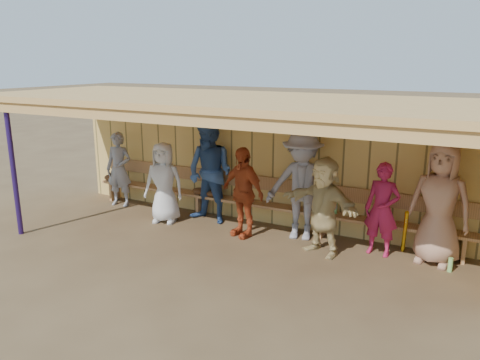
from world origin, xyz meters
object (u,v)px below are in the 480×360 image
at_px(player_h, 440,204).
at_px(bench, 259,198).
at_px(player_b, 164,183).
at_px(player_e, 302,185).
at_px(player_d, 243,192).
at_px(player_a, 119,169).
at_px(player_c, 210,172).
at_px(player_f, 323,206).
at_px(player_g, 382,210).

bearing_deg(player_h, bench, -175.21).
distance_m(player_b, player_h, 4.90).
xyz_separation_m(player_e, bench, (-0.97, 0.31, -0.44)).
bearing_deg(player_d, player_e, 39.54).
bearing_deg(player_a, player_c, -10.90).
relative_size(player_f, player_g, 1.06).
bearing_deg(player_g, bench, 176.61).
height_order(player_g, player_h, player_h).
height_order(player_c, bench, player_c).
bearing_deg(player_e, player_d, -168.85).
distance_m(player_c, player_e, 1.87).
height_order(player_h, bench, player_h).
relative_size(player_c, player_e, 1.02).
bearing_deg(bench, player_c, -161.14).
relative_size(player_h, bench, 0.25).
height_order(player_b, player_e, player_e).
bearing_deg(player_e, player_a, 170.11).
bearing_deg(player_c, player_a, -173.95).
distance_m(player_a, player_e, 4.17).
distance_m(player_f, bench, 1.73).
bearing_deg(player_f, player_g, 46.50).
bearing_deg(player_c, player_b, -146.18).
xyz_separation_m(player_d, player_e, (0.97, 0.37, 0.15)).
distance_m(player_a, player_c, 2.31).
bearing_deg(player_h, player_d, -163.08).
relative_size(player_f, bench, 0.21).
xyz_separation_m(player_d, player_g, (2.36, 0.30, -0.05)).
distance_m(player_e, bench, 1.11).
distance_m(player_a, player_f, 4.74).
relative_size(player_a, player_e, 0.83).
bearing_deg(player_d, bench, 108.89).
xyz_separation_m(player_c, player_e, (1.87, 0.00, -0.02)).
bearing_deg(player_a, player_f, -16.55).
height_order(player_a, player_c, player_c).
distance_m(player_a, player_g, 5.56).
distance_m(player_g, player_h, 0.85).
bearing_deg(bench, player_f, -26.89).
xyz_separation_m(player_b, player_h, (4.88, 0.42, 0.17)).
distance_m(player_c, player_d, 0.99).
distance_m(player_b, player_c, 0.92).
relative_size(player_c, player_f, 1.23).
height_order(player_c, player_h, player_c).
height_order(player_e, player_h, player_e).
height_order(player_b, player_f, player_f).
bearing_deg(player_a, player_e, -10.90).
relative_size(player_d, player_e, 0.84).
relative_size(player_b, bench, 0.21).
xyz_separation_m(player_a, player_f, (4.71, -0.47, 0.00)).
bearing_deg(player_g, player_b, -169.45).
relative_size(player_g, bench, 0.20).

